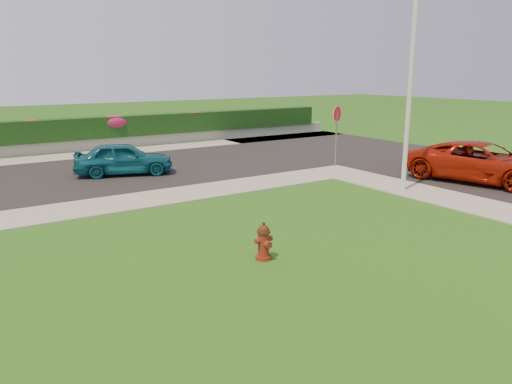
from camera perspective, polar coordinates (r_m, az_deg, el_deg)
ground at (r=9.96m, az=14.52°, el=-10.81°), size 120.00×120.00×0.00m
curb_corner at (r=20.79m, az=9.11°, el=2.31°), size 2.00×2.00×0.04m
sidewalk_beyond at (r=25.93m, az=-20.16°, el=3.88°), size 34.00×2.00×0.04m
retaining_wall at (r=27.34m, az=-20.97°, el=4.88°), size 34.00×0.40×0.60m
hedge at (r=27.33m, az=-21.17°, el=6.66°), size 32.00×0.90×1.10m
fire_hydrant at (r=10.99m, az=0.89°, el=-5.72°), size 0.43×0.41×0.85m
suv_red at (r=20.24m, az=24.47°, el=3.11°), size 3.59×5.68×1.46m
sedan_teal at (r=20.46m, az=-14.89°, el=3.74°), size 4.08×2.68×1.29m
utility_pole at (r=17.58m, az=17.14°, el=10.61°), size 0.16×0.16×6.59m
stop_sign at (r=21.59m, az=9.22°, el=7.99°), size 0.69×0.26×2.65m
flower_clump_d at (r=26.91m, az=-24.33°, el=7.01°), size 1.05×0.68×0.53m
flower_clump_e at (r=27.90m, az=-15.84°, el=7.70°), size 1.51×0.97×0.75m
flower_clump_f at (r=29.68m, az=-7.08°, el=8.60°), size 1.10×0.71×0.55m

